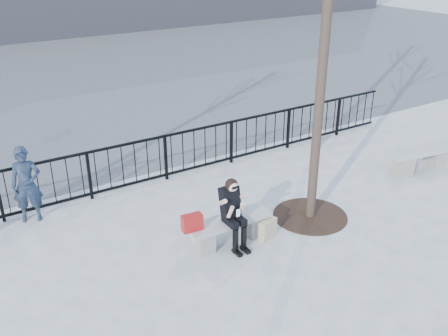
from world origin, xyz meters
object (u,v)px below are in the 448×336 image
bench_second (420,157)px  bench_main (229,228)px  seated_woman (234,214)px  standing_man (27,185)px

bench_second → bench_main: bearing=-168.6°
bench_second → seated_woman: seated_woman is taller
bench_second → standing_man: standing_man is taller
seated_woman → standing_man: 4.12m
bench_second → standing_man: 8.92m
bench_main → seated_woman: seated_woman is taller
bench_main → bench_second: bench_second is taller
bench_second → standing_man: bearing=172.6°
seated_woman → standing_man: size_ratio=0.86×
bench_second → seated_woman: 5.66m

